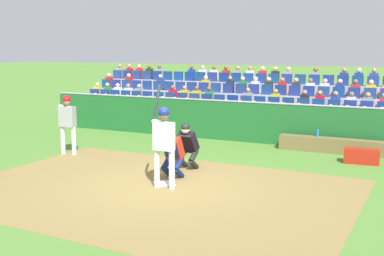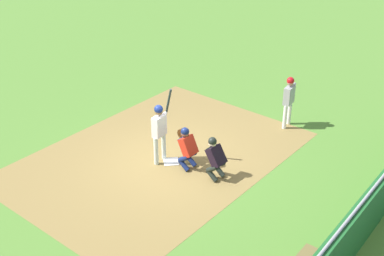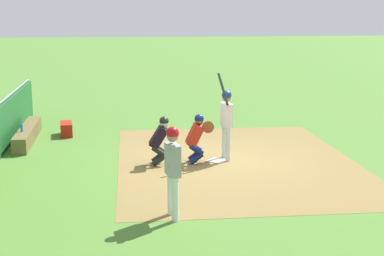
{
  "view_description": "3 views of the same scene",
  "coord_description": "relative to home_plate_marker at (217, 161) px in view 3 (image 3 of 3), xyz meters",
  "views": [
    {
      "loc": [
        -5.2,
        9.35,
        3.07
      ],
      "look_at": [
        -0.3,
        -0.87,
        1.2
      ],
      "focal_mm": 45.0,
      "sensor_mm": 36.0,
      "label": 1
    },
    {
      "loc": [
        -9.85,
        -8.38,
        8.04
      ],
      "look_at": [
        0.51,
        -0.38,
        1.04
      ],
      "focal_mm": 48.43,
      "sensor_mm": 36.0,
      "label": 2
    },
    {
      "loc": [
        14.43,
        -2.68,
        3.78
      ],
      "look_at": [
        0.11,
        -0.67,
        0.92
      ],
      "focal_mm": 54.53,
      "sensor_mm": 36.0,
      "label": 3
    }
  ],
  "objects": [
    {
      "name": "infield_dirt_patch",
      "position": [
        0.0,
        0.5,
        -0.01
      ],
      "size": [
        8.75,
        6.32,
        0.01
      ],
      "primitive_type": "cube",
      "rotation": [
        0.0,
        0.0,
        -0.03
      ],
      "color": "olive",
      "rests_on": "ground_plane"
    },
    {
      "name": "on_deck_batter",
      "position": [
        4.08,
        -1.58,
        1.05
      ],
      "size": [
        0.59,
        0.27,
        1.75
      ],
      "color": "silver",
      "rests_on": "ground_plane"
    },
    {
      "name": "catcher_crouching",
      "position": [
        0.07,
        -0.54,
        0.7
      ],
      "size": [
        0.47,
        0.71,
        1.28
      ],
      "color": "#122051",
      "rests_on": "ground_plane"
    },
    {
      "name": "batter_at_plate",
      "position": [
        -0.15,
        0.27,
        1.13
      ],
      "size": [
        0.58,
        0.43,
        2.31
      ],
      "color": "silver",
      "rests_on": "ground_plane"
    },
    {
      "name": "home_plate_umpire",
      "position": [
        0.12,
        -1.48,
        0.67
      ],
      "size": [
        0.48,
        0.52,
        1.25
      ],
      "color": "black",
      "rests_on": "ground_plane"
    },
    {
      "name": "dugout_bench",
      "position": [
        -3.16,
        -5.18,
        0.2
      ],
      "size": [
        3.7,
        0.4,
        0.44
      ],
      "primitive_type": "cube",
      "color": "brown",
      "rests_on": "ground_plane"
    },
    {
      "name": "equipment_duffel_bag",
      "position": [
        -3.85,
        -4.09,
        0.19
      ],
      "size": [
        0.94,
        0.44,
        0.41
      ],
      "primitive_type": "cube",
      "rotation": [
        0.0,
        0.0,
        0.09
      ],
      "color": "#A11F10",
      "rests_on": "ground_plane"
    },
    {
      "name": "home_plate_marker",
      "position": [
        0.0,
        0.0,
        0.0
      ],
      "size": [
        0.62,
        0.62,
        0.02
      ],
      "primitive_type": "cube",
      "rotation": [
        0.0,
        0.0,
        0.79
      ],
      "color": "white",
      "rests_on": "infield_dirt_patch"
    },
    {
      "name": "ground_plane",
      "position": [
        0.0,
        0.0,
        -0.02
      ],
      "size": [
        160.0,
        160.0,
        0.0
      ],
      "primitive_type": "plane",
      "color": "#4C7B2E"
    },
    {
      "name": "water_bottle_on_bench",
      "position": [
        -2.43,
        -5.23,
        0.53
      ],
      "size": [
        0.07,
        0.07,
        0.22
      ],
      "primitive_type": "cylinder",
      "color": "blue",
      "rests_on": "dugout_bench"
    }
  ]
}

